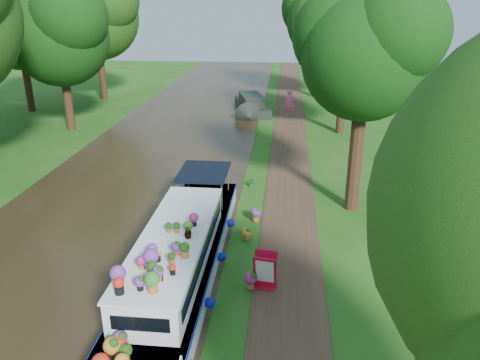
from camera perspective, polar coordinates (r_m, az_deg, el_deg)
name	(u,v)px	position (r m, az deg, el deg)	size (l,w,h in m)	color
ground	(257,237)	(17.60, 2.07, -7.01)	(100.00, 100.00, 0.00)	#1F4F13
canal_water	(102,230)	(18.88, -16.51, -5.84)	(10.00, 100.00, 0.02)	black
towpath	(289,239)	(17.58, 6.01, -7.12)	(2.20, 100.00, 0.03)	#432D1F
plant_boat	(175,264)	(14.49, -7.88, -10.11)	(2.29, 13.52, 2.28)	white
tree_near_overhang	(365,48)	(18.82, 15.02, 15.32)	(5.52, 5.28, 8.99)	black
tree_near_mid	(347,31)	(30.80, 12.95, 17.31)	(6.90, 6.60, 9.40)	black
tree_near_far	(327,14)	(41.68, 10.52, 19.28)	(7.59, 7.26, 10.30)	black
tree_far_c	(59,28)	(32.92, -21.25, 16.84)	(7.13, 6.82, 9.59)	black
tree_far_d	(95,10)	(42.65, -17.22, 19.23)	(8.05, 7.70, 10.85)	black
tree_far_h	(17,15)	(39.90, -25.55, 17.70)	(7.82, 7.48, 10.49)	black
second_boat	(252,105)	(36.77, 1.44, 9.12)	(3.34, 7.16, 1.32)	black
sandwich_board	(265,272)	(14.57, 3.06, -11.14)	(0.75, 0.67, 1.14)	red
pedestrian_pink	(290,103)	(35.40, 6.06, 9.27)	(0.70, 0.46, 1.92)	#C85279
verge_plant	(251,182)	(22.07, 1.38, -0.27)	(0.39, 0.34, 0.44)	#1F6723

